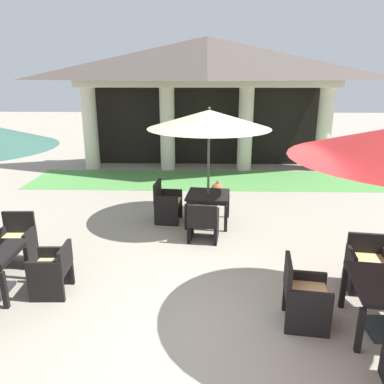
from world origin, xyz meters
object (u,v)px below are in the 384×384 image
(patio_table_near_foreground, at_px, (208,198))
(patio_umbrella_near_foreground, at_px, (209,120))
(patio_chair_mid_right_west, at_px, (304,296))
(patio_chair_near_foreground_south, at_px, (203,223))
(patio_chair_mid_left_north, at_px, (17,241))
(terracotta_urn, at_px, (218,189))
(patio_chair_near_foreground_west, at_px, (167,203))
(patio_chair_mid_right_north, at_px, (368,264))
(patio_chair_mid_left_east, at_px, (53,270))

(patio_table_near_foreground, distance_m, patio_umbrella_near_foreground, 1.73)
(patio_chair_mid_right_west, bearing_deg, patio_chair_near_foreground_south, -145.29)
(patio_umbrella_near_foreground, relative_size, patio_chair_mid_left_north, 2.89)
(patio_chair_near_foreground_south, height_order, terracotta_urn, patio_chair_near_foreground_south)
(terracotta_urn, bearing_deg, patio_chair_mid_right_west, -80.52)
(patio_chair_near_foreground_west, relative_size, patio_chair_mid_right_west, 1.00)
(patio_umbrella_near_foreground, bearing_deg, patio_chair_mid_right_north, -47.19)
(patio_chair_mid_left_east, distance_m, patio_chair_mid_right_north, 4.91)
(patio_chair_near_foreground_west, xyz_separation_m, patio_chair_mid_right_north, (3.42, -2.78, -0.02))
(patio_chair_mid_left_north, height_order, patio_chair_mid_left_east, patio_chair_mid_left_north)
(patio_chair_near_foreground_south, distance_m, patio_chair_mid_right_north, 3.11)
(patio_chair_mid_left_north, xyz_separation_m, terracotta_urn, (3.73, 4.08, -0.24))
(terracotta_urn, bearing_deg, patio_chair_mid_left_east, -118.38)
(patio_umbrella_near_foreground, relative_size, patio_chair_near_foreground_west, 2.81)
(patio_chair_mid_left_east, height_order, terracotta_urn, patio_chair_mid_left_east)
(patio_table_near_foreground, relative_size, patio_umbrella_near_foreground, 0.39)
(patio_chair_near_foreground_south, xyz_separation_m, patio_chair_mid_left_north, (-3.33, -1.06, 0.04))
(patio_chair_mid_left_north, height_order, patio_chair_mid_right_west, patio_chair_mid_right_west)
(patio_chair_near_foreground_south, bearing_deg, patio_chair_mid_left_east, -132.62)
(patio_chair_near_foreground_south, distance_m, patio_chair_mid_right_west, 2.99)
(patio_chair_near_foreground_west, xyz_separation_m, terracotta_urn, (1.24, 1.97, -0.25))
(patio_chair_mid_left_east, relative_size, patio_chair_mid_right_north, 0.94)
(patio_chair_near_foreground_west, relative_size, patio_chair_mid_right_north, 1.11)
(patio_chair_mid_left_north, bearing_deg, terracotta_urn, -134.50)
(patio_chair_mid_right_west, bearing_deg, terracotta_urn, -162.70)
(patio_table_near_foreground, bearing_deg, patio_chair_near_foreground_south, -96.38)
(patio_table_near_foreground, relative_size, patio_chair_mid_left_north, 1.12)
(patio_table_near_foreground, relative_size, patio_chair_mid_right_west, 1.10)
(patio_umbrella_near_foreground, bearing_deg, patio_chair_mid_right_west, -70.96)
(patio_table_near_foreground, relative_size, patio_chair_near_foreground_west, 1.09)
(patio_chair_mid_right_north, bearing_deg, patio_chair_mid_left_east, 11.09)
(patio_table_near_foreground, distance_m, patio_chair_near_foreground_south, 0.97)
(patio_chair_mid_right_north, bearing_deg, terracotta_urn, -57.49)
(patio_chair_mid_left_east, bearing_deg, patio_chair_near_foreground_west, -27.80)
(patio_umbrella_near_foreground, relative_size, patio_chair_mid_right_north, 3.13)
(patio_chair_near_foreground_west, relative_size, patio_chair_mid_left_east, 1.18)
(patio_chair_near_foreground_south, bearing_deg, patio_chair_near_foreground_west, 135.06)
(patio_table_near_foreground, xyz_separation_m, patio_chair_mid_right_north, (2.48, -2.68, -0.20))
(patio_chair_near_foreground_south, xyz_separation_m, patio_chair_mid_right_west, (1.35, -2.66, 0.03))
(patio_umbrella_near_foreground, height_order, patio_chair_near_foreground_west, patio_umbrella_near_foreground)
(patio_chair_mid_left_north, height_order, patio_chair_mid_right_north, patio_chair_mid_left_north)
(patio_chair_near_foreground_south, xyz_separation_m, patio_chair_mid_left_east, (-2.32, -2.01, 0.00))
(patio_umbrella_near_foreground, height_order, patio_chair_mid_right_west, patio_umbrella_near_foreground)
(patio_umbrella_near_foreground, xyz_separation_m, terracotta_urn, (0.30, 2.07, -2.16))
(patio_umbrella_near_foreground, distance_m, patio_chair_mid_left_north, 4.42)
(patio_chair_mid_right_north, bearing_deg, patio_chair_mid_left_north, 1.37)
(patio_umbrella_near_foreground, relative_size, patio_chair_near_foreground_south, 3.16)
(terracotta_urn, bearing_deg, patio_chair_mid_right_north, -65.32)
(patio_chair_near_foreground_west, distance_m, patio_chair_mid_left_north, 3.27)
(patio_table_near_foreground, distance_m, patio_chair_near_foreground_west, 0.97)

